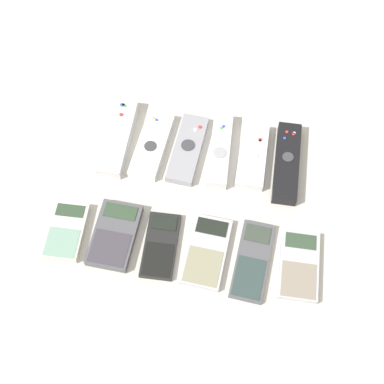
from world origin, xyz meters
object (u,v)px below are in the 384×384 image
calculator_1 (115,235)px  calculator_2 (161,245)px  remote_4 (252,156)px  remote_5 (287,163)px  calculator_4 (252,260)px  calculator_0 (66,231)px  calculator_5 (299,265)px  remote_2 (188,149)px  remote_3 (220,150)px  remote_0 (118,137)px  remote_1 (152,145)px  calculator_3 (207,251)px

calculator_1 → calculator_2: bearing=-1.3°
remote_4 → calculator_1: size_ratio=1.11×
remote_5 → calculator_4: bearing=-102.5°
calculator_0 → calculator_5: (0.45, 0.01, -0.00)m
remote_2 → calculator_2: size_ratio=1.23×
remote_2 → remote_5: remote_5 is taller
remote_3 → calculator_1: (-0.17, -0.23, -0.00)m
calculator_0 → calculator_1: bearing=2.0°
remote_0 → remote_1: 0.08m
remote_0 → calculator_0: (-0.05, -0.23, -0.00)m
remote_4 → calculator_5: 0.25m
remote_1 → calculator_2: 0.23m
remote_0 → calculator_2: 0.26m
remote_1 → calculator_1: size_ratio=1.21×
remote_1 → remote_2: bearing=5.6°
calculator_3 → remote_2: bearing=111.8°
remote_2 → calculator_5: (0.25, -0.22, -0.00)m
calculator_0 → remote_3: bearing=38.6°
calculator_0 → calculator_2: calculator_0 is taller
calculator_5 → calculator_0: bearing=179.4°
remote_3 → remote_5: size_ratio=0.95×
remote_0 → calculator_4: bearing=-36.8°
calculator_5 → remote_0: bearing=149.7°
calculator_2 → calculator_5: (0.26, 0.01, 0.00)m
remote_4 → remote_1: bearing=-178.6°
remote_3 → calculator_4: bearing=-70.6°
calculator_1 → calculator_3: size_ratio=0.94×
remote_4 → calculator_5: (0.12, -0.22, -0.00)m
remote_4 → calculator_3: remote_4 is taller
remote_3 → calculator_5: bearing=-54.2°
remote_1 → remote_5: remote_5 is taller
remote_0 → remote_1: remote_0 is taller
calculator_1 → remote_3: bearing=54.5°
calculator_1 → calculator_4: (0.27, -0.01, -0.00)m
calculator_5 → remote_1: bearing=145.0°
remote_4 → calculator_4: bearing=-83.9°
remote_3 → calculator_1: remote_3 is taller
remote_2 → remote_3: 0.07m
remote_5 → calculator_5: (0.04, -0.22, -0.01)m
calculator_4 → remote_0: bearing=148.0°
remote_3 → calculator_4: 0.25m
calculator_2 → calculator_3: calculator_3 is taller
calculator_0 → calculator_2: (0.19, 0.00, -0.00)m
remote_0 → calculator_3: (0.23, -0.22, -0.01)m
remote_0 → calculator_1: 0.23m
remote_4 → calculator_2: (-0.15, -0.23, -0.00)m
remote_0 → remote_2: remote_0 is taller
remote_2 → remote_5: (0.21, 0.00, 0.00)m
remote_0 → remote_2: bearing=-1.8°
calculator_3 → calculator_1: bearing=-178.0°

